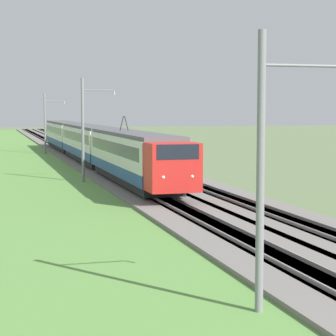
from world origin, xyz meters
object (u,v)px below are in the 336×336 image
at_px(catenary_mast_mid, 84,129).
at_px(catenary_mast_far, 45,123).
at_px(passenger_train, 89,141).
at_px(catenary_mast_near, 263,170).

bearing_deg(catenary_mast_mid, catenary_mast_far, -0.01).
xyz_separation_m(passenger_train, catenary_mast_mid, (-16.80, 2.88, 1.71)).
height_order(passenger_train, catenary_mast_near, catenary_mast_near).
bearing_deg(passenger_train, catenary_mast_far, -169.85).
bearing_deg(catenary_mast_far, catenary_mast_mid, 179.99).
relative_size(catenary_mast_near, catenary_mast_mid, 0.96).
bearing_deg(passenger_train, catenary_mast_near, -3.31).
bearing_deg(catenary_mast_near, catenary_mast_mid, 0.00).
height_order(passenger_train, catenary_mast_mid, catenary_mast_mid).
xyz_separation_m(catenary_mast_mid, catenary_mast_far, (32.85, -0.00, -0.18)).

